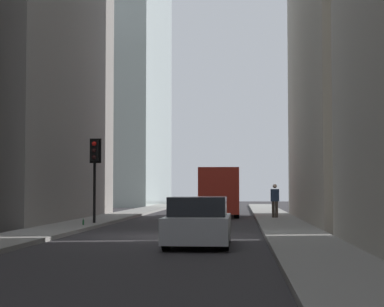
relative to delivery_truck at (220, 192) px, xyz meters
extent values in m
plane|color=#302D30|center=(-16.86, 1.40, -1.46)|extent=(135.00, 135.00, 0.00)
cube|color=gray|center=(-16.86, 5.90, -1.39)|extent=(90.00, 2.20, 0.14)
cube|color=gray|center=(-16.86, -3.10, -1.39)|extent=(90.00, 2.20, 0.14)
cube|color=red|center=(-0.91, 0.00, 0.08)|extent=(4.60, 2.25, 2.60)
cube|color=#38383D|center=(2.29, 0.00, -0.27)|extent=(1.90, 2.25, 1.90)
cube|color=black|center=(2.29, 0.00, 0.33)|extent=(1.92, 2.09, 0.64)
cylinder|color=black|center=(2.29, -0.98, -1.02)|extent=(0.88, 0.28, 0.88)
cylinder|color=black|center=(2.29, 0.99, -1.02)|extent=(0.88, 0.28, 0.88)
cylinder|color=black|center=(-2.31, -0.98, -1.02)|extent=(0.88, 0.28, 0.88)
cylinder|color=black|center=(-2.31, 0.99, -1.02)|extent=(0.88, 0.28, 0.88)
cube|color=#B7BABF|center=(-20.80, 0.00, -0.93)|extent=(4.30, 1.78, 0.70)
cube|color=black|center=(-21.00, 0.00, -0.31)|extent=(2.10, 1.58, 0.54)
cylinder|color=black|center=(-19.45, -0.78, -1.14)|extent=(0.64, 0.22, 0.64)
cylinder|color=black|center=(-19.45, 0.78, -1.14)|extent=(0.64, 0.22, 0.64)
cylinder|color=black|center=(-22.15, -0.78, -1.14)|extent=(0.64, 0.22, 0.64)
cylinder|color=black|center=(-22.15, 0.78, -1.14)|extent=(0.64, 0.22, 0.64)
cylinder|color=black|center=(-10.49, 5.27, 0.06)|extent=(0.12, 0.12, 2.76)
cube|color=black|center=(-10.49, 5.27, 1.89)|extent=(0.28, 0.32, 0.90)
cube|color=black|center=(-10.33, 5.27, 1.89)|extent=(0.03, 0.52, 1.10)
sphere|color=red|center=(-10.65, 5.27, 2.19)|extent=(0.20, 0.20, 0.20)
sphere|color=black|center=(-10.65, 5.27, 1.89)|extent=(0.20, 0.20, 0.20)
sphere|color=black|center=(-10.65, 5.27, 1.59)|extent=(0.20, 0.20, 0.20)
cylinder|color=#473D33|center=(-4.25, -3.09, -0.89)|extent=(0.16, 0.16, 0.85)
cylinder|color=#473D33|center=(-4.25, -2.92, -0.89)|extent=(0.16, 0.16, 0.85)
cube|color=navy|center=(-4.25, -3.01, -0.14)|extent=(0.26, 0.44, 0.65)
sphere|color=beige|center=(-4.25, -3.01, 0.33)|extent=(0.22, 0.22, 0.22)
cylinder|color=#236033|center=(-12.32, 5.34, -1.22)|extent=(0.07, 0.07, 0.20)
cylinder|color=#236033|center=(-12.32, 5.34, -1.08)|extent=(0.03, 0.03, 0.07)
camera|label=1|loc=(-40.30, -1.21, 0.17)|focal=63.61mm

